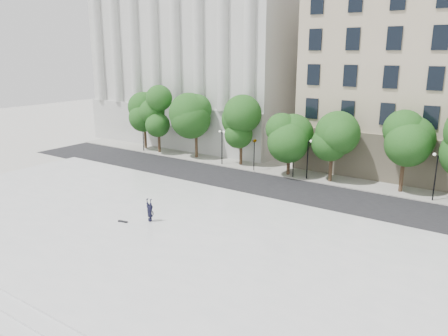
{
  "coord_description": "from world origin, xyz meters",
  "views": [
    {
      "loc": [
        23.14,
        -18.74,
        13.05
      ],
      "look_at": [
        3.34,
        10.0,
        3.76
      ],
      "focal_mm": 35.0,
      "sensor_mm": 36.0,
      "label": 1
    }
  ],
  "objects_px": {
    "traffic_light_west": "(254,139)",
    "traffic_light_east": "(294,144)",
    "skateboard": "(123,221)",
    "person_lying": "(150,218)"
  },
  "relations": [
    {
      "from": "traffic_light_east",
      "to": "person_lying",
      "type": "relative_size",
      "value": 2.33
    },
    {
      "from": "traffic_light_west",
      "to": "skateboard",
      "type": "height_order",
      "value": "traffic_light_west"
    },
    {
      "from": "traffic_light_east",
      "to": "skateboard",
      "type": "bearing_deg",
      "value": -103.55
    },
    {
      "from": "person_lying",
      "to": "traffic_light_east",
      "type": "bearing_deg",
      "value": 76.11
    },
    {
      "from": "traffic_light_west",
      "to": "traffic_light_east",
      "type": "distance_m",
      "value": 4.84
    },
    {
      "from": "traffic_light_west",
      "to": "person_lying",
      "type": "height_order",
      "value": "traffic_light_west"
    },
    {
      "from": "traffic_light_east",
      "to": "person_lying",
      "type": "xyz_separation_m",
      "value": [
        -3.1,
        -18.44,
        -3.03
      ]
    },
    {
      "from": "traffic_light_west",
      "to": "traffic_light_east",
      "type": "relative_size",
      "value": 1.01
    },
    {
      "from": "traffic_light_east",
      "to": "person_lying",
      "type": "height_order",
      "value": "traffic_light_east"
    },
    {
      "from": "skateboard",
      "to": "person_lying",
      "type": "bearing_deg",
      "value": 26.71
    }
  ]
}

